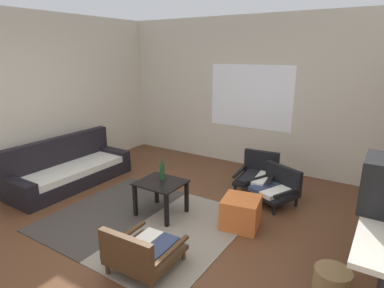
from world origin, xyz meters
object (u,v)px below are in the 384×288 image
(wicker_basket, at_px, (332,283))
(coffee_table, at_px, (161,189))
(armchair_corner, at_px, (275,187))
(ottoman_orange, at_px, (241,213))
(armchair_by_window, at_px, (258,174))
(armchair_striped_foreground, at_px, (141,252))
(glass_bottle, at_px, (162,171))
(couch, at_px, (69,171))

(wicker_basket, bearing_deg, coffee_table, 170.51)
(armchair_corner, xyz_separation_m, wicker_basket, (1.04, -1.53, -0.10))
(coffee_table, bearing_deg, armchair_corner, 45.66)
(ottoman_orange, bearing_deg, armchair_by_window, 101.76)
(armchair_by_window, bearing_deg, armchair_striped_foreground, -95.26)
(armchair_striped_foreground, bearing_deg, glass_bottle, 117.91)
(armchair_by_window, xyz_separation_m, glass_bottle, (-0.81, -1.35, 0.31))
(couch, xyz_separation_m, armchair_by_window, (2.66, 1.42, 0.04))
(couch, distance_m, armchair_striped_foreground, 2.64)
(coffee_table, xyz_separation_m, wicker_basket, (2.17, -0.36, -0.24))
(coffee_table, relative_size, armchair_by_window, 0.88)
(couch, height_order, wicker_basket, couch)
(armchair_by_window, xyz_separation_m, ottoman_orange, (0.24, -1.15, -0.08))
(armchair_corner, relative_size, ottoman_orange, 1.79)
(coffee_table, relative_size, glass_bottle, 2.10)
(glass_bottle, distance_m, wicker_basket, 2.30)
(armchair_corner, bearing_deg, glass_bottle, -137.29)
(coffee_table, bearing_deg, armchair_striped_foreground, -61.77)
(wicker_basket, bearing_deg, ottoman_orange, 151.05)
(glass_bottle, relative_size, wicker_basket, 0.88)
(armchair_corner, bearing_deg, coffee_table, -134.34)
(ottoman_orange, bearing_deg, couch, -174.76)
(ottoman_orange, bearing_deg, wicker_basket, -28.95)
(armchair_by_window, relative_size, glass_bottle, 2.37)
(ottoman_orange, height_order, glass_bottle, glass_bottle)
(coffee_table, relative_size, ottoman_orange, 1.35)
(armchair_striped_foreground, xyz_separation_m, glass_bottle, (-0.58, 1.10, 0.36))
(armchair_corner, bearing_deg, wicker_basket, -55.88)
(coffee_table, bearing_deg, armchair_by_window, 61.63)
(armchair_by_window, height_order, armchair_corner, armchair_by_window)
(couch, height_order, glass_bottle, couch)
(armchair_striped_foreground, distance_m, ottoman_orange, 1.38)
(coffee_table, bearing_deg, ottoman_orange, 15.39)
(armchair_striped_foreground, bearing_deg, ottoman_orange, 70.26)
(couch, height_order, coffee_table, couch)
(armchair_striped_foreground, height_order, armchair_corner, armchair_corner)
(couch, bearing_deg, armchair_corner, 20.85)
(armchair_striped_foreground, distance_m, glass_bottle, 1.30)
(coffee_table, relative_size, wicker_basket, 1.86)
(armchair_by_window, relative_size, ottoman_orange, 1.53)
(armchair_by_window, height_order, glass_bottle, glass_bottle)
(armchair_by_window, distance_m, wicker_basket, 2.28)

